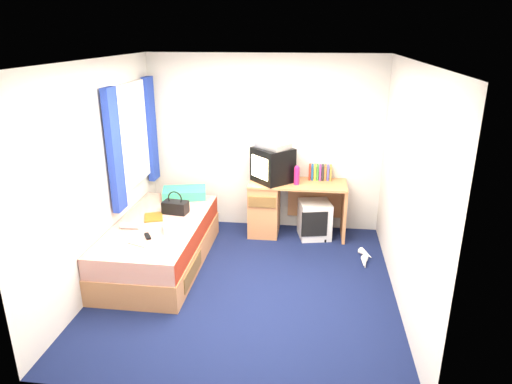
# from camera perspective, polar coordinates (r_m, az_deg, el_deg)

# --- Properties ---
(ground) EXTENTS (3.40, 3.40, 0.00)m
(ground) POSITION_cam_1_polar(r_m,az_deg,el_deg) (5.17, -1.14, -11.50)
(ground) COLOR #0C1438
(ground) RESTS_ON ground
(room_shell) EXTENTS (3.40, 3.40, 3.40)m
(room_shell) POSITION_cam_1_polar(r_m,az_deg,el_deg) (4.60, -1.26, 4.19)
(room_shell) COLOR white
(room_shell) RESTS_ON ground
(bed) EXTENTS (1.01, 2.00, 0.54)m
(bed) POSITION_cam_1_polar(r_m,az_deg,el_deg) (5.59, -11.89, -6.32)
(bed) COLOR tan
(bed) RESTS_ON ground
(pillow) EXTENTS (0.64, 0.49, 0.12)m
(pillow) POSITION_cam_1_polar(r_m,az_deg,el_deg) (6.21, -8.94, -0.15)
(pillow) COLOR #1B98B4
(pillow) RESTS_ON bed
(desk) EXTENTS (1.30, 0.55, 0.75)m
(desk) POSITION_cam_1_polar(r_m,az_deg,el_deg) (6.26, 2.65, -1.66)
(desk) COLOR tan
(desk) RESTS_ON ground
(storage_cube) EXTENTS (0.48, 0.48, 0.50)m
(storage_cube) POSITION_cam_1_polar(r_m,az_deg,el_deg) (6.24, 7.33, -3.42)
(storage_cube) COLOR silver
(storage_cube) RESTS_ON ground
(crt_tv) EXTENTS (0.62, 0.63, 0.46)m
(crt_tv) POSITION_cam_1_polar(r_m,az_deg,el_deg) (6.08, 2.09, 3.40)
(crt_tv) COLOR black
(crt_tv) RESTS_ON desk
(vcr) EXTENTS (0.51, 0.49, 0.08)m
(vcr) POSITION_cam_1_polar(r_m,az_deg,el_deg) (6.02, 2.15, 5.87)
(vcr) COLOR silver
(vcr) RESTS_ON crt_tv
(book_row) EXTENTS (0.31, 0.13, 0.20)m
(book_row) POSITION_cam_1_polar(r_m,az_deg,el_deg) (6.25, 8.01, 2.44)
(book_row) COLOR maroon
(book_row) RESTS_ON desk
(picture_frame) EXTENTS (0.05, 0.12, 0.14)m
(picture_frame) POSITION_cam_1_polar(r_m,az_deg,el_deg) (6.30, 9.17, 2.23)
(picture_frame) COLOR #311F10
(picture_frame) RESTS_ON desk
(pink_water_bottle) EXTENTS (0.09, 0.09, 0.23)m
(pink_water_bottle) POSITION_cam_1_polar(r_m,az_deg,el_deg) (6.01, 5.11, 2.00)
(pink_water_bottle) COLOR #CF1D63
(pink_water_bottle) RESTS_ON desk
(aerosol_can) EXTENTS (0.06, 0.06, 0.19)m
(aerosol_can) POSITION_cam_1_polar(r_m,az_deg,el_deg) (6.13, 4.27, 2.19)
(aerosol_can) COLOR silver
(aerosol_can) RESTS_ON desk
(handbag) EXTENTS (0.32, 0.21, 0.28)m
(handbag) POSITION_cam_1_polar(r_m,az_deg,el_deg) (5.69, -10.04, -1.82)
(handbag) COLOR black
(handbag) RESTS_ON bed
(towel) EXTENTS (0.34, 0.31, 0.09)m
(towel) POSITION_cam_1_polar(r_m,az_deg,el_deg) (5.22, -9.87, -4.27)
(towel) COLOR white
(towel) RESTS_ON bed
(magazine) EXTENTS (0.29, 0.33, 0.01)m
(magazine) POSITION_cam_1_polar(r_m,az_deg,el_deg) (5.63, -12.69, -3.08)
(magazine) COLOR gold
(magazine) RESTS_ON bed
(water_bottle) EXTENTS (0.20, 0.08, 0.07)m
(water_bottle) POSITION_cam_1_polar(r_m,az_deg,el_deg) (5.38, -15.44, -4.09)
(water_bottle) COLOR silver
(water_bottle) RESTS_ON bed
(colour_swatch_fan) EXTENTS (0.23, 0.13, 0.01)m
(colour_swatch_fan) POSITION_cam_1_polar(r_m,az_deg,el_deg) (4.99, -14.56, -6.33)
(colour_swatch_fan) COLOR yellow
(colour_swatch_fan) RESTS_ON bed
(remote_control) EXTENTS (0.12, 0.16, 0.02)m
(remote_control) POSITION_cam_1_polar(r_m,az_deg,el_deg) (5.13, -13.40, -5.39)
(remote_control) COLOR black
(remote_control) RESTS_ON bed
(window_assembly) EXTENTS (0.11, 1.42, 1.40)m
(window_assembly) POSITION_cam_1_polar(r_m,az_deg,el_deg) (5.86, -15.12, 6.55)
(window_assembly) COLOR silver
(window_assembly) RESTS_ON room_shell
(white_heels) EXTENTS (0.20, 0.45, 0.09)m
(white_heels) POSITION_cam_1_polar(r_m,az_deg,el_deg) (5.79, 13.50, -8.03)
(white_heels) COLOR white
(white_heels) RESTS_ON ground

